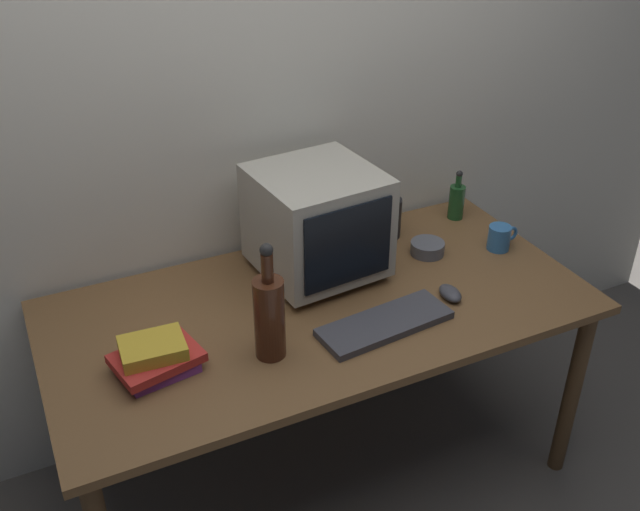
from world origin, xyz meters
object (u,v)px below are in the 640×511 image
(book_stack, at_px, (156,357))
(cd_spindle, at_px, (427,248))
(metal_canister, at_px, (389,218))
(bottle_short, at_px, (457,200))
(mug, at_px, (500,238))
(computer_mouse, at_px, (450,293))
(crt_monitor, at_px, (317,222))
(bottle_tall, at_px, (269,315))
(keyboard, at_px, (385,324))

(book_stack, relative_size, cd_spindle, 2.19)
(cd_spindle, distance_m, metal_canister, 0.19)
(bottle_short, bearing_deg, metal_canister, -177.85)
(mug, bearing_deg, book_stack, -174.15)
(computer_mouse, distance_m, mug, 0.39)
(crt_monitor, xyz_separation_m, bottle_short, (0.65, 0.13, -0.12))
(computer_mouse, distance_m, metal_canister, 0.45)
(bottle_tall, bearing_deg, computer_mouse, 1.42)
(bottle_tall, bearing_deg, mug, 11.85)
(keyboard, xyz_separation_m, mug, (0.60, 0.23, 0.03))
(keyboard, height_order, cd_spindle, cd_spindle)
(book_stack, bearing_deg, bottle_tall, -12.82)
(bottle_short, bearing_deg, bottle_tall, -154.05)
(keyboard, xyz_separation_m, bottle_tall, (-0.36, 0.03, 0.13))
(keyboard, distance_m, bottle_short, 0.78)
(keyboard, bearing_deg, bottle_tall, 169.91)
(bottle_tall, relative_size, book_stack, 1.40)
(bottle_short, distance_m, metal_canister, 0.31)
(computer_mouse, height_order, bottle_tall, bottle_tall)
(keyboard, xyz_separation_m, computer_mouse, (0.27, 0.04, 0.01))
(crt_monitor, relative_size, bottle_short, 2.10)
(computer_mouse, bearing_deg, metal_canister, 91.81)
(keyboard, xyz_separation_m, book_stack, (-0.68, 0.10, 0.03))
(bottle_short, bearing_deg, cd_spindle, -143.25)
(crt_monitor, xyz_separation_m, book_stack, (-0.62, -0.27, -0.15))
(crt_monitor, distance_m, metal_canister, 0.38)
(bottle_short, xyz_separation_m, metal_canister, (-0.31, -0.01, 0.00))
(bottle_tall, height_order, mug, bottle_tall)
(keyboard, distance_m, bottle_tall, 0.38)
(crt_monitor, xyz_separation_m, cd_spindle, (0.41, -0.06, -0.17))
(bottle_short, height_order, metal_canister, bottle_short)
(cd_spindle, bearing_deg, mug, -18.04)
(bottle_tall, height_order, metal_canister, bottle_tall)
(crt_monitor, distance_m, cd_spindle, 0.44)
(bottle_tall, bearing_deg, book_stack, 167.18)
(crt_monitor, distance_m, mug, 0.69)
(bottle_tall, bearing_deg, bottle_short, 25.95)
(computer_mouse, relative_size, bottle_tall, 0.27)
(computer_mouse, bearing_deg, keyboard, -165.33)
(crt_monitor, bearing_deg, book_stack, -156.61)
(bottle_short, height_order, book_stack, bottle_short)
(metal_canister, bearing_deg, bottle_tall, -145.15)
(computer_mouse, bearing_deg, mug, 34.25)
(computer_mouse, bearing_deg, cd_spindle, 77.42)
(bottle_tall, bearing_deg, cd_spindle, 21.67)
(crt_monitor, bearing_deg, metal_canister, 18.39)
(crt_monitor, height_order, bottle_tall, crt_monitor)
(computer_mouse, relative_size, metal_canister, 0.67)
(keyboard, height_order, metal_canister, metal_canister)
(computer_mouse, xyz_separation_m, cd_spindle, (0.09, 0.27, 0.00))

